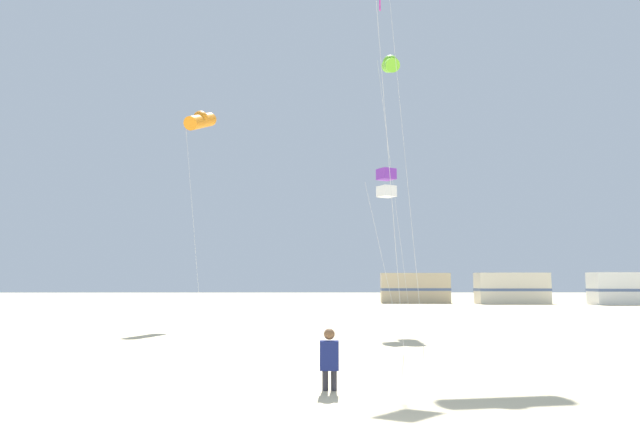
# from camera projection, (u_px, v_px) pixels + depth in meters

# --- Properties ---
(kite_flyer_standing) EXTENTS (0.35, 0.51, 1.16)m
(kite_flyer_standing) POSITION_uv_depth(u_px,v_px,m) (329.00, 359.00, 10.66)
(kite_flyer_standing) COLOR navy
(kite_flyer_standing) RESTS_ON ground
(kite_tube_orange) EXTENTS (1.35, 2.59, 10.77)m
(kite_tube_orange) POSITION_uv_depth(u_px,v_px,m) (201.00, 121.00, 29.48)
(kite_tube_orange) COLOR silver
(kite_tube_orange) RESTS_ON ground
(kite_box_violet) EXTENTS (1.32, 1.32, 6.53)m
(kite_box_violet) POSITION_uv_depth(u_px,v_px,m) (386.00, 183.00, 23.60)
(kite_box_violet) COLOR silver
(kite_box_violet) RESTS_ON ground
(kite_tube_lime) EXTENTS (1.44, 2.52, 13.59)m
(kite_tube_lime) POSITION_uv_depth(u_px,v_px,m) (390.00, 65.00, 29.57)
(kite_tube_lime) COLOR silver
(kite_tube_lime) RESTS_ON ground
(rv_van_tan) EXTENTS (6.57, 2.74, 2.80)m
(rv_van_tan) POSITION_uv_depth(u_px,v_px,m) (415.00, 288.00, 55.44)
(rv_van_tan) COLOR #C6B28C
(rv_van_tan) RESTS_ON ground
(rv_van_cream) EXTENTS (6.44, 2.34, 2.80)m
(rv_van_cream) POSITION_uv_depth(u_px,v_px,m) (512.00, 288.00, 53.39)
(rv_van_cream) COLOR beige
(rv_van_cream) RESTS_ON ground
(rv_van_white) EXTENTS (6.46, 2.39, 2.80)m
(rv_van_white) POSITION_uv_depth(u_px,v_px,m) (628.00, 289.00, 51.22)
(rv_van_white) COLOR white
(rv_van_white) RESTS_ON ground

